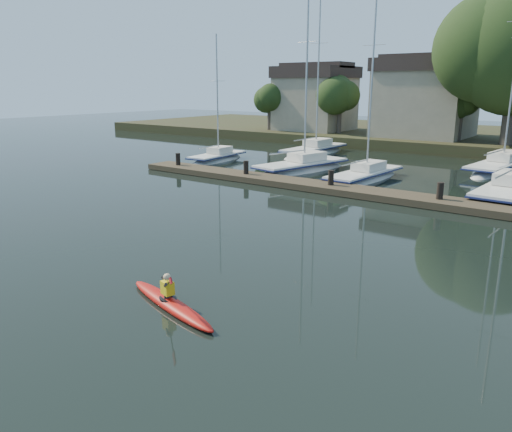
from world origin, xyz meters
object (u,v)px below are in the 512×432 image
Objects in this scene: sailboat_2 at (364,183)px; sailboat_3 at (508,202)px; sailboat_0 at (217,163)px; sailboat_1 at (302,174)px; kayak at (170,302)px; sailboat_6 at (500,173)px; dock at (381,195)px; sailboat_5 at (314,156)px.

sailboat_3 is (8.30, -0.13, -0.04)m from sailboat_2.
sailboat_0 is 7.89m from sailboat_1.
sailboat_1 reaches higher than sailboat_0.
sailboat_2 reaches higher than sailboat_0.
kayak is 22.62m from sailboat_1.
sailboat_6 is at bearing 59.66° from sailboat_2.
kayak is 0.12× the size of dock.
dock is at bearing -52.44° from sailboat_2.
dock is 17.52m from sailboat_5.
sailboat_6 is at bearing 76.79° from dock.
sailboat_5 reaches higher than kayak.
sailboat_1 is 0.87× the size of sailboat_6.
kayak is 29.50m from sailboat_6.
sailboat_6 reaches higher than kayak.
dock is at bearing -138.69° from sailboat_3.
sailboat_5 is (-8.72, 8.75, -0.02)m from sailboat_2.
sailboat_2 is at bearing -117.39° from sailboat_6.
sailboat_5 reaches higher than sailboat_2.
sailboat_0 is 9.04m from sailboat_5.
kayak is 0.29× the size of sailboat_3.
sailboat_5 reaches higher than sailboat_1.
dock is 2.42× the size of sailboat_3.
kayak is 0.28× the size of sailboat_1.
kayak is 0.24× the size of sailboat_6.
sailboat_2 reaches higher than dock.
sailboat_1 is 5.00m from sailboat_2.
dock is 13.79m from sailboat_6.
sailboat_1 is (7.89, -0.14, -0.03)m from sailboat_0.
sailboat_2 is at bearing -8.18° from sailboat_0.
sailboat_0 is at bearing 142.79° from kayak.
sailboat_1 is (-8.68, 20.88, -0.36)m from kayak.
sailboat_0 is at bearing -116.45° from sailboat_5.
kayak reaches higher than dock.
sailboat_5 is (-17.02, 8.88, 0.01)m from sailboat_3.
sailboat_0 is at bearing -149.72° from sailboat_6.
sailboat_2 is (-2.93, 4.33, -0.38)m from dock.
sailboat_6 reaches higher than sailboat_5.
sailboat_2 is 0.99× the size of sailboat_3.
sailboat_3 is (21.14, -0.84, -0.04)m from sailboat_0.
sailboat_6 is at bearing 18.88° from sailboat_0.
sailboat_1 is at bearing -135.97° from sailboat_6.
sailboat_3 reaches higher than kayak.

